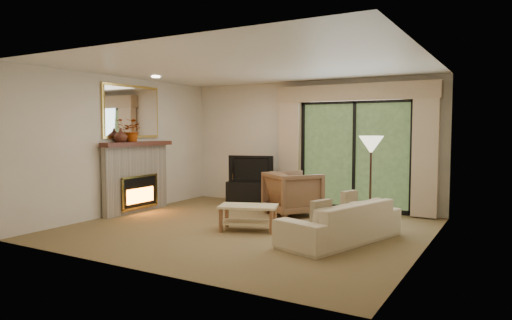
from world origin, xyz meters
The scene contains 22 objects.
floor centered at (0.00, 0.00, 0.00)m, with size 5.50×5.50×0.00m, color brown.
ceiling centered at (0.00, 0.00, 2.60)m, with size 5.50×5.50×0.00m, color silver.
wall_back centered at (0.00, 2.50, 1.30)m, with size 5.00×5.00×0.00m, color beige.
wall_front centered at (0.00, -2.50, 1.30)m, with size 5.00×5.00×0.00m, color beige.
wall_left centered at (-2.75, 0.00, 1.30)m, with size 5.00×5.00×0.00m, color beige.
wall_right centered at (2.75, 0.00, 1.30)m, with size 5.00×5.00×0.00m, color beige.
fireplace centered at (-2.63, 0.20, 0.69)m, with size 0.24×1.70×1.37m, color gray, non-canonical shape.
mirror centered at (-2.71, 0.20, 1.95)m, with size 0.07×1.45×1.02m, color gold, non-canonical shape.
sliding_door centered at (1.00, 2.45, 1.10)m, with size 2.26×0.10×2.16m, color black, non-canonical shape.
curtain_left centered at (-0.35, 2.34, 1.20)m, with size 0.45×0.18×2.35m, color tan.
curtain_right centered at (2.35, 2.34, 1.20)m, with size 0.45×0.18×2.35m, color tan.
cornice centered at (1.00, 2.36, 2.32)m, with size 3.20×0.24×0.32m, color tan.
media_console centered at (-1.05, 1.95, 0.26)m, with size 1.02×0.46×0.51m, color black.
tv centered at (-1.05, 1.95, 0.79)m, with size 0.96×0.12×0.55m, color black.
armchair centered at (0.16, 1.41, 0.41)m, with size 0.88×0.91×0.82m, color brown.
sofa centered at (1.61, -0.05, 0.29)m, with size 2.01×0.79×0.59m, color #C7B48E.
pillow_near centered at (1.54, -0.63, 0.50)m, with size 0.09×0.36×0.36m, color brown.
pillow_far centered at (1.54, 0.53, 0.49)m, with size 0.09×0.33×0.33m, color brown.
coffee_table centered at (0.10, -0.12, 0.20)m, with size 0.91×0.50×0.41m, color #D5BE89, non-canonical shape.
floor_lamp centered at (1.71, 1.10, 0.75)m, with size 0.40×0.40×1.50m, color beige, non-canonical shape.
vase centered at (-2.61, -0.20, 1.50)m, with size 0.25×0.25×0.26m, color #472117.
branches centered at (-2.61, 0.11, 1.59)m, with size 0.39×0.34×0.44m, color #973A0B.
Camera 1 is at (3.79, -6.28, 1.63)m, focal length 32.00 mm.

